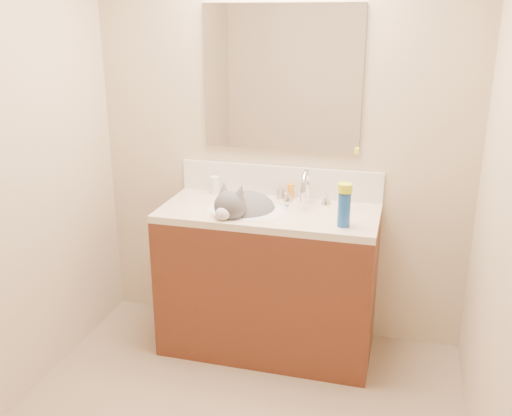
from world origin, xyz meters
The scene contains 16 objects.
room_shell centered at (0.00, 0.00, 1.49)m, with size 2.24×2.54×2.52m.
vanity_cabinet centered at (0.00, 0.97, 0.41)m, with size 1.20×0.55×0.82m, color #542616.
counter_slab centered at (0.00, 0.97, 0.84)m, with size 1.20×0.55×0.04m, color beige.
basin centered at (-0.12, 0.94, 0.79)m, with size 0.45×0.36×0.14m, color white.
faucet centered at (0.18, 1.11, 0.95)m, with size 0.28×0.20×0.21m.
cat centered at (-0.13, 0.94, 0.84)m, with size 0.41×0.49×0.35m.
backsplash centered at (0.00, 1.24, 0.95)m, with size 1.20×0.02×0.18m, color silver.
mirror centered at (0.00, 1.24, 1.54)m, with size 0.90×0.02×0.80m, color white.
pill_bottle centered at (-0.38, 1.18, 0.91)m, with size 0.06×0.06×0.10m, color silver.
pill_label centered at (-0.38, 1.18, 0.90)m, with size 0.06×0.06×0.04m, color orange.
silver_jar centered at (0.02, 1.19, 0.89)m, with size 0.05×0.05×0.06m, color #B7B7BC.
amber_bottle centered at (0.08, 1.19, 0.91)m, with size 0.04×0.04×0.09m, color orange.
toothbrush centered at (0.08, 1.04, 0.86)m, with size 0.01×0.13×0.01m, color silver.
toothbrush_head centered at (0.08, 1.04, 0.87)m, with size 0.02×0.03×0.02m, color #6286D2.
spray_can centered at (0.43, 0.82, 0.95)m, with size 0.06×0.06×0.18m, color #174BA3.
spray_cap centered at (0.43, 0.82, 1.06)m, with size 0.07×0.07×0.04m, color #D3E418.
Camera 1 is at (0.70, -1.91, 1.88)m, focal length 40.00 mm.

